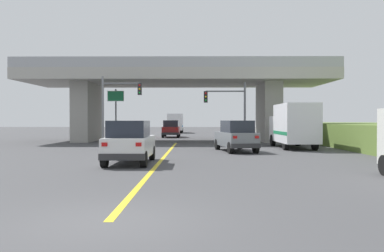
{
  "coord_description": "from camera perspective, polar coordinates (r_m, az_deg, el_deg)",
  "views": [
    {
      "loc": [
        1.75,
        -7.84,
        2.04
      ],
      "look_at": [
        1.46,
        23.45,
        1.58
      ],
      "focal_mm": 36.95,
      "sensor_mm": 36.0,
      "label": 1
    }
  ],
  "objects": [
    {
      "name": "overpass_bridge",
      "position": [
        38.35,
        -2.1,
        5.6
      ],
      "size": [
        28.64,
        9.28,
        7.47
      ],
      "color": "#A8A59E",
      "rests_on": "ground"
    },
    {
      "name": "ground",
      "position": [
        38.27,
        -2.09,
        -2.21
      ],
      "size": [
        160.0,
        160.0,
        0.0
      ],
      "primitive_type": "plane",
      "color": "#424244"
    },
    {
      "name": "highway_sign",
      "position": [
        37.41,
        -10.95,
        3.24
      ],
      "size": [
        1.54,
        0.17,
        4.93
      ],
      "color": "#56595E",
      "rests_on": "ground"
    },
    {
      "name": "traffic_signal_nearside",
      "position": [
        33.67,
        5.54,
        3.04
      ],
      "size": [
        3.57,
        0.36,
        5.26
      ],
      "color": "#56595E",
      "rests_on": "ground"
    },
    {
      "name": "box_truck",
      "position": [
        29.69,
        14.44,
        0.09
      ],
      "size": [
        2.33,
        6.62,
        3.2
      ],
      "color": "silver",
      "rests_on": "ground"
    },
    {
      "name": "traffic_signal_farside",
      "position": [
        33.23,
        -10.92,
        3.62
      ],
      "size": [
        3.31,
        0.36,
        5.67
      ],
      "color": "slate",
      "rests_on": "ground"
    },
    {
      "name": "suv_crossing",
      "position": [
        25.89,
        6.36,
        -1.44
      ],
      "size": [
        2.61,
        4.84,
        2.02
      ],
      "rotation": [
        0.0,
        0.0,
        0.18
      ],
      "color": "slate",
      "rests_on": "ground"
    },
    {
      "name": "lane_divider_stripe",
      "position": [
        21.66,
        -4.12,
        -4.55
      ],
      "size": [
        0.2,
        27.3,
        0.01
      ],
      "primitive_type": "cube",
      "color": "yellow",
      "rests_on": "ground"
    },
    {
      "name": "semi_truck_distant",
      "position": [
        63.65,
        -2.4,
        0.45
      ],
      "size": [
        2.33,
        6.43,
        3.05
      ],
      "color": "red",
      "rests_on": "ground"
    },
    {
      "name": "suv_lead",
      "position": [
        18.76,
        -8.96,
        -2.31
      ],
      "size": [
        1.96,
        4.38,
        2.02
      ],
      "color": "silver",
      "rests_on": "ground"
    },
    {
      "name": "sedan_oncoming",
      "position": [
        47.17,
        -3.01,
        -0.4
      ],
      "size": [
        2.0,
        4.76,
        2.02
      ],
      "color": "maroon",
      "rests_on": "ground"
    }
  ]
}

